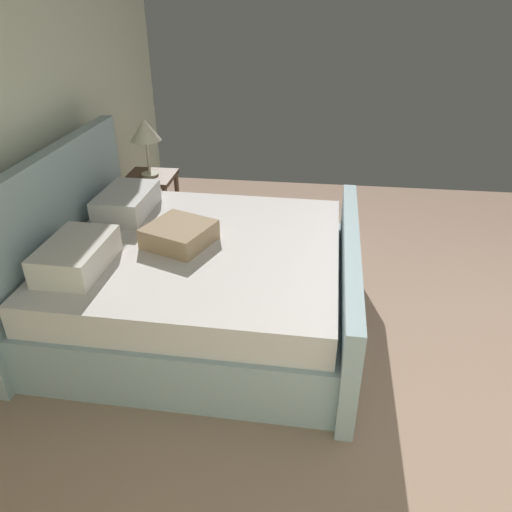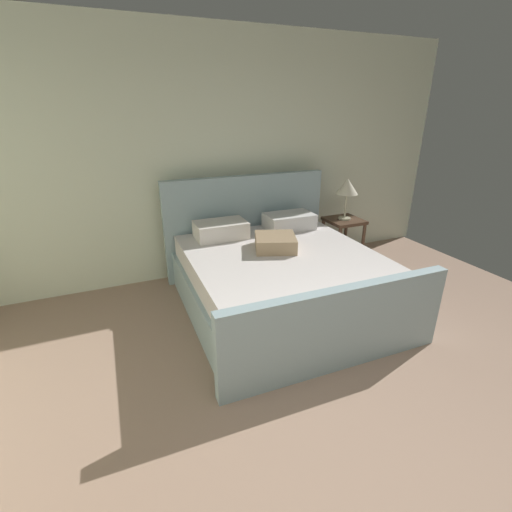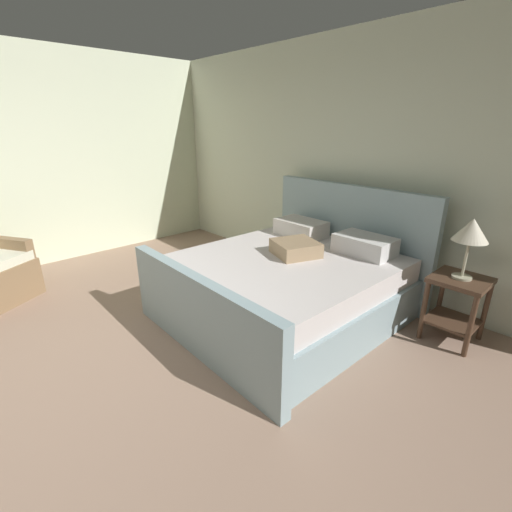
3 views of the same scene
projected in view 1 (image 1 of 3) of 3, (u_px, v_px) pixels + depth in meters
The scene contains 4 objects.
ground_plane at pixel (508, 360), 3.29m from camera, with size 6.12×6.64×0.02m, color #A07F6A.
bed at pixel (195, 277), 3.53m from camera, with size 2.04×2.18×1.22m.
nightstand_right at pixel (152, 195), 4.71m from camera, with size 0.44×0.44×0.60m.
table_lamp_right at pixel (145, 132), 4.41m from camera, with size 0.28×0.28×0.52m.
Camera 1 is at (-2.71, 1.36, 2.22)m, focal length 34.59 mm.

